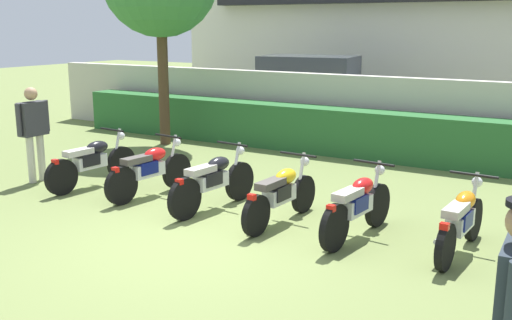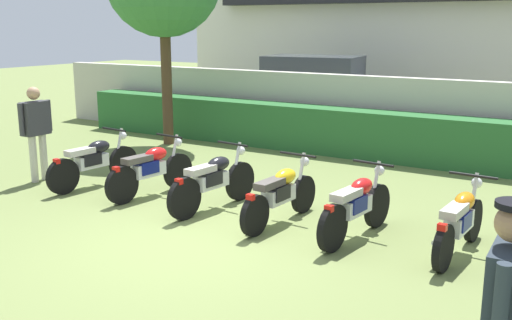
{
  "view_description": "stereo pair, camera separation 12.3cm",
  "coord_description": "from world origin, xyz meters",
  "px_view_note": "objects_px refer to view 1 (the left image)",
  "views": [
    {
      "loc": [
        4.52,
        -5.88,
        2.78
      ],
      "look_at": [
        0.0,
        1.65,
        0.78
      ],
      "focal_mm": 41.83,
      "sensor_mm": 36.0,
      "label": 1
    },
    {
      "loc": [
        4.62,
        -5.82,
        2.78
      ],
      "look_at": [
        0.0,
        1.65,
        0.78
      ],
      "focal_mm": 41.83,
      "sensor_mm": 36.0,
      "label": 2
    }
  ],
  "objects_px": {
    "parked_car": "(313,89)",
    "motorcycle_in_row_0": "(92,162)",
    "motorcycle_in_row_4": "(357,205)",
    "motorcycle_in_row_5": "(461,220)",
    "motorcycle_in_row_3": "(281,194)",
    "motorcycle_in_row_1": "(149,170)",
    "motorcycle_in_row_2": "(213,181)",
    "inspector_person": "(33,126)"
  },
  "relations": [
    {
      "from": "motorcycle_in_row_5",
      "to": "inspector_person",
      "type": "distance_m",
      "value": 7.39
    },
    {
      "from": "motorcycle_in_row_0",
      "to": "motorcycle_in_row_3",
      "type": "xyz_separation_m",
      "value": [
        3.77,
        -0.05,
        -0.01
      ]
    },
    {
      "from": "motorcycle_in_row_5",
      "to": "motorcycle_in_row_1",
      "type": "bearing_deg",
      "value": 93.12
    },
    {
      "from": "motorcycle_in_row_1",
      "to": "inspector_person",
      "type": "bearing_deg",
      "value": 104.35
    },
    {
      "from": "parked_car",
      "to": "motorcycle_in_row_0",
      "type": "distance_m",
      "value": 8.7
    },
    {
      "from": "motorcycle_in_row_1",
      "to": "motorcycle_in_row_3",
      "type": "bearing_deg",
      "value": -85.76
    },
    {
      "from": "motorcycle_in_row_4",
      "to": "inspector_person",
      "type": "distance_m",
      "value": 6.08
    },
    {
      "from": "motorcycle_in_row_2",
      "to": "motorcycle_in_row_3",
      "type": "bearing_deg",
      "value": -85.94
    },
    {
      "from": "parked_car",
      "to": "motorcycle_in_row_3",
      "type": "bearing_deg",
      "value": -74.68
    },
    {
      "from": "parked_car",
      "to": "motorcycle_in_row_1",
      "type": "bearing_deg",
      "value": -89.87
    },
    {
      "from": "motorcycle_in_row_0",
      "to": "motorcycle_in_row_5",
      "type": "distance_m",
      "value": 6.22
    },
    {
      "from": "motorcycle_in_row_0",
      "to": "motorcycle_in_row_1",
      "type": "height_order",
      "value": "same"
    },
    {
      "from": "motorcycle_in_row_1",
      "to": "inspector_person",
      "type": "distance_m",
      "value": 2.47
    },
    {
      "from": "motorcycle_in_row_2",
      "to": "motorcycle_in_row_5",
      "type": "bearing_deg",
      "value": -82.71
    },
    {
      "from": "motorcycle_in_row_0",
      "to": "motorcycle_in_row_3",
      "type": "relative_size",
      "value": 1.04
    },
    {
      "from": "motorcycle_in_row_3",
      "to": "inspector_person",
      "type": "xyz_separation_m",
      "value": [
        -4.9,
        -0.2,
        0.58
      ]
    },
    {
      "from": "parked_car",
      "to": "motorcycle_in_row_5",
      "type": "xyz_separation_m",
      "value": [
        6.13,
        -8.63,
        -0.5
      ]
    },
    {
      "from": "inspector_person",
      "to": "motorcycle_in_row_5",
      "type": "bearing_deg",
      "value": 2.4
    },
    {
      "from": "motorcycle_in_row_1",
      "to": "motorcycle_in_row_5",
      "type": "height_order",
      "value": "motorcycle_in_row_1"
    },
    {
      "from": "motorcycle_in_row_3",
      "to": "motorcycle_in_row_5",
      "type": "height_order",
      "value": "motorcycle_in_row_3"
    },
    {
      "from": "motorcycle_in_row_1",
      "to": "motorcycle_in_row_2",
      "type": "height_order",
      "value": "motorcycle_in_row_2"
    },
    {
      "from": "parked_car",
      "to": "inspector_person",
      "type": "relative_size",
      "value": 2.76
    },
    {
      "from": "parked_car",
      "to": "motorcycle_in_row_3",
      "type": "xyz_separation_m",
      "value": [
        3.68,
        -8.73,
        -0.5
      ]
    },
    {
      "from": "motorcycle_in_row_1",
      "to": "motorcycle_in_row_3",
      "type": "height_order",
      "value": "motorcycle_in_row_1"
    },
    {
      "from": "motorcycle_in_row_0",
      "to": "motorcycle_in_row_1",
      "type": "distance_m",
      "value": 1.25
    },
    {
      "from": "motorcycle_in_row_1",
      "to": "motorcycle_in_row_2",
      "type": "bearing_deg",
      "value": -85.96
    },
    {
      "from": "inspector_person",
      "to": "motorcycle_in_row_4",
      "type": "bearing_deg",
      "value": 1.85
    },
    {
      "from": "motorcycle_in_row_0",
      "to": "motorcycle_in_row_1",
      "type": "bearing_deg",
      "value": -81.77
    },
    {
      "from": "motorcycle_in_row_2",
      "to": "motorcycle_in_row_5",
      "type": "distance_m",
      "value": 3.66
    },
    {
      "from": "motorcycle_in_row_0",
      "to": "motorcycle_in_row_1",
      "type": "relative_size",
      "value": 1.04
    },
    {
      "from": "motorcycle_in_row_5",
      "to": "motorcycle_in_row_2",
      "type": "bearing_deg",
      "value": 94.08
    },
    {
      "from": "motorcycle_in_row_2",
      "to": "motorcycle_in_row_5",
      "type": "relative_size",
      "value": 1.06
    },
    {
      "from": "motorcycle_in_row_2",
      "to": "inspector_person",
      "type": "bearing_deg",
      "value": 100.32
    },
    {
      "from": "motorcycle_in_row_3",
      "to": "parked_car",
      "type": "bearing_deg",
      "value": 26.39
    },
    {
      "from": "parked_car",
      "to": "motorcycle_in_row_2",
      "type": "bearing_deg",
      "value": -81.61
    },
    {
      "from": "motorcycle_in_row_4",
      "to": "motorcycle_in_row_5",
      "type": "height_order",
      "value": "motorcycle_in_row_4"
    },
    {
      "from": "motorcycle_in_row_1",
      "to": "motorcycle_in_row_0",
      "type": "bearing_deg",
      "value": 99.78
    },
    {
      "from": "motorcycle_in_row_4",
      "to": "motorcycle_in_row_1",
      "type": "bearing_deg",
      "value": 94.46
    },
    {
      "from": "motorcycle_in_row_0",
      "to": "motorcycle_in_row_1",
      "type": "xyz_separation_m",
      "value": [
        1.25,
        0.06,
        0.0
      ]
    },
    {
      "from": "motorcycle_in_row_3",
      "to": "motorcycle_in_row_4",
      "type": "bearing_deg",
      "value": -86.84
    },
    {
      "from": "motorcycle_in_row_3",
      "to": "motorcycle_in_row_0",
      "type": "bearing_deg",
      "value": 92.83
    },
    {
      "from": "parked_car",
      "to": "motorcycle_in_row_0",
      "type": "xyz_separation_m",
      "value": [
        -0.09,
        -8.68,
        -0.49
      ]
    }
  ]
}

